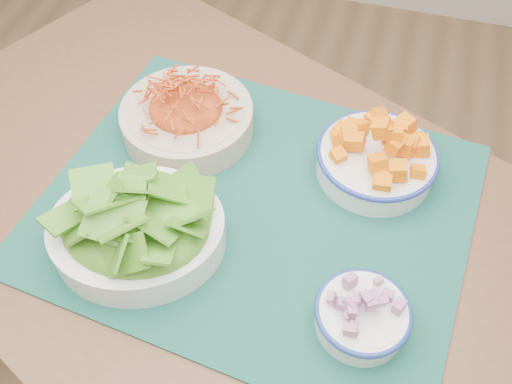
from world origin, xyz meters
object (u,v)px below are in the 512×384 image
placemat (256,205)px  lettuce_bowl (135,221)px  squash_bowl (378,152)px  table (212,235)px  onion_bowl (363,313)px  carrot_bowl (186,113)px

placemat → lettuce_bowl: (-0.14, -0.11, 0.06)m
squash_bowl → lettuce_bowl: (-0.29, -0.22, 0.01)m
placemat → table: bearing=-176.8°
placemat → onion_bowl: 0.23m
table → carrot_bowl: bearing=147.1°
carrot_bowl → lettuce_bowl: bearing=-86.9°
carrot_bowl → table: bearing=-57.8°
placemat → carrot_bowl: carrot_bowl is taller
table → squash_bowl: 0.31m
squash_bowl → table: bearing=-155.4°
lettuce_bowl → placemat: bearing=20.4°
onion_bowl → lettuce_bowl: bearing=173.4°
carrot_bowl → squash_bowl: size_ratio=1.18×
table → onion_bowl: 0.33m
carrot_bowl → lettuce_bowl: size_ratio=0.93×
lettuce_bowl → onion_bowl: 0.32m
placemat → squash_bowl: squash_bowl is taller
carrot_bowl → placemat: bearing=-38.2°
squash_bowl → onion_bowl: bearing=-85.2°
table → lettuce_bowl: size_ratio=4.34×
placemat → carrot_bowl: size_ratio=2.26×
lettuce_bowl → onion_bowl: (0.32, -0.04, -0.02)m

